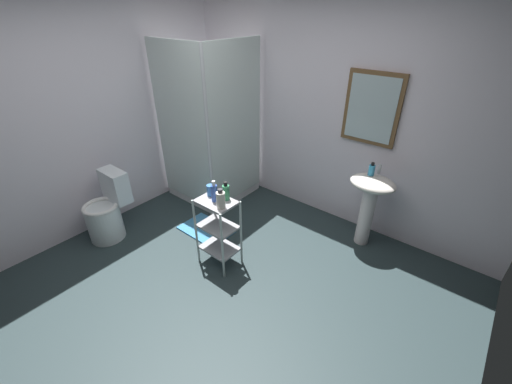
# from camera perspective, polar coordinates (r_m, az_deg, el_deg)

# --- Properties ---
(ground_plane) EXTENTS (4.20, 4.20, 0.02)m
(ground_plane) POSITION_cam_1_polar(r_m,az_deg,el_deg) (3.17, -7.50, -16.65)
(ground_plane) COLOR #263537
(wall_back) EXTENTS (4.20, 0.14, 2.50)m
(wall_back) POSITION_cam_1_polar(r_m,az_deg,el_deg) (3.79, 12.14, 13.83)
(wall_back) COLOR white
(wall_back) RESTS_ON ground_plane
(wall_left) EXTENTS (0.10, 4.20, 2.50)m
(wall_left) POSITION_cam_1_polar(r_m,az_deg,el_deg) (3.91, -28.53, 11.34)
(wall_left) COLOR white
(wall_left) RESTS_ON ground_plane
(shower_stall) EXTENTS (0.92, 0.92, 2.00)m
(shower_stall) POSITION_cam_1_polar(r_m,az_deg,el_deg) (4.27, -7.80, 4.76)
(shower_stall) COLOR white
(shower_stall) RESTS_ON ground_plane
(pedestal_sink) EXTENTS (0.46, 0.37, 0.81)m
(pedestal_sink) POSITION_cam_1_polar(r_m,az_deg,el_deg) (3.50, 19.71, -0.90)
(pedestal_sink) COLOR white
(pedestal_sink) RESTS_ON ground_plane
(sink_faucet) EXTENTS (0.03, 0.03, 0.10)m
(sink_faucet) POSITION_cam_1_polar(r_m,az_deg,el_deg) (3.47, 21.24, 3.86)
(sink_faucet) COLOR silver
(sink_faucet) RESTS_ON pedestal_sink
(toilet) EXTENTS (0.37, 0.49, 0.76)m
(toilet) POSITION_cam_1_polar(r_m,az_deg,el_deg) (3.91, -25.09, -3.25)
(toilet) COLOR white
(toilet) RESTS_ON ground_plane
(storage_cart) EXTENTS (0.38, 0.28, 0.74)m
(storage_cart) POSITION_cam_1_polar(r_m,az_deg,el_deg) (3.13, -6.81, -6.32)
(storage_cart) COLOR silver
(storage_cart) RESTS_ON ground_plane
(hand_soap_bottle) EXTENTS (0.06, 0.06, 0.14)m
(hand_soap_bottle) POSITION_cam_1_polar(r_m,az_deg,el_deg) (3.41, 20.00, 3.76)
(hand_soap_bottle) COLOR #389ED1
(hand_soap_bottle) RESTS_ON pedestal_sink
(lotion_bottle_white) EXTENTS (0.08, 0.08, 0.19)m
(lotion_bottle_white) POSITION_cam_1_polar(r_m,az_deg,el_deg) (2.81, -6.34, -1.36)
(lotion_bottle_white) COLOR white
(lotion_bottle_white) RESTS_ON storage_cart
(shampoo_bottle_blue) EXTENTS (0.06, 0.06, 0.21)m
(shampoo_bottle_blue) POSITION_cam_1_polar(r_m,az_deg,el_deg) (2.91, -7.48, -0.09)
(shampoo_bottle_blue) COLOR #3255AD
(shampoo_bottle_blue) RESTS_ON storage_cart
(body_wash_bottle_green) EXTENTS (0.07, 0.07, 0.18)m
(body_wash_bottle_green) POSITION_cam_1_polar(r_m,az_deg,el_deg) (2.93, -5.42, 0.01)
(body_wash_bottle_green) COLOR #348A59
(body_wash_bottle_green) RESTS_ON storage_cart
(rinse_cup) EXTENTS (0.07, 0.07, 0.11)m
(rinse_cup) POSITION_cam_1_polar(r_m,az_deg,el_deg) (3.02, -8.15, 0.31)
(rinse_cup) COLOR #3870B2
(rinse_cup) RESTS_ON storage_cart
(bath_mat) EXTENTS (0.60, 0.40, 0.02)m
(bath_mat) POSITION_cam_1_polar(r_m,az_deg,el_deg) (3.83, -8.93, -6.65)
(bath_mat) COLOR teal
(bath_mat) RESTS_ON ground_plane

